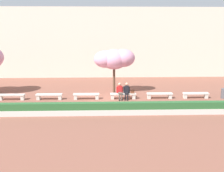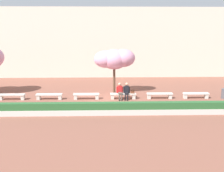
% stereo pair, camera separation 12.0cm
% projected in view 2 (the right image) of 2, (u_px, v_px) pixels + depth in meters
% --- Properties ---
extents(ground_plane, '(100.00, 100.00, 0.00)m').
position_uv_depth(ground_plane, '(105.00, 99.00, 20.49)').
color(ground_plane, brown).
extents(building_facade, '(32.77, 4.00, 7.74)m').
position_uv_depth(building_facade, '(104.00, 42.00, 30.85)').
color(building_facade, beige).
rests_on(building_facade, ground).
extents(stone_bench_west_end, '(2.01, 0.44, 0.45)m').
position_uv_depth(stone_bench_west_end, '(12.00, 96.00, 20.22)').
color(stone_bench_west_end, beige).
rests_on(stone_bench_west_end, ground).
extents(stone_bench_near_west, '(2.01, 0.44, 0.45)m').
position_uv_depth(stone_bench_near_west, '(49.00, 96.00, 20.30)').
color(stone_bench_near_west, beige).
rests_on(stone_bench_near_west, ground).
extents(stone_bench_center, '(2.01, 0.44, 0.45)m').
position_uv_depth(stone_bench_center, '(86.00, 95.00, 20.38)').
color(stone_bench_center, beige).
rests_on(stone_bench_center, ground).
extents(stone_bench_near_east, '(2.01, 0.44, 0.45)m').
position_uv_depth(stone_bench_near_east, '(123.00, 95.00, 20.46)').
color(stone_bench_near_east, beige).
rests_on(stone_bench_near_east, ground).
extents(stone_bench_east_end, '(2.01, 0.44, 0.45)m').
position_uv_depth(stone_bench_east_end, '(160.00, 95.00, 20.54)').
color(stone_bench_east_end, beige).
rests_on(stone_bench_east_end, ground).
extents(stone_bench_far_east, '(2.01, 0.44, 0.45)m').
position_uv_depth(stone_bench_far_east, '(196.00, 95.00, 20.63)').
color(stone_bench_far_east, beige).
rests_on(stone_bench_far_east, ground).
extents(person_seated_left, '(0.51, 0.71, 1.29)m').
position_uv_depth(person_seated_left, '(120.00, 90.00, 20.32)').
color(person_seated_left, black).
rests_on(person_seated_left, ground).
extents(person_seated_right, '(0.51, 0.71, 1.29)m').
position_uv_depth(person_seated_right, '(127.00, 90.00, 20.34)').
color(person_seated_right, black).
rests_on(person_seated_right, ground).
extents(handbag, '(0.30, 0.15, 0.34)m').
position_uv_depth(handbag, '(132.00, 92.00, 20.41)').
color(handbag, brown).
rests_on(handbag, stone_bench_near_east).
extents(cherry_tree_main, '(3.42, 2.07, 3.75)m').
position_uv_depth(cherry_tree_main, '(114.00, 59.00, 21.72)').
color(cherry_tree_main, '#513828').
rests_on(cherry_tree_main, ground).
extents(planter_hedge_foreground, '(21.10, 0.50, 0.80)m').
position_uv_depth(planter_hedge_foreground, '(105.00, 109.00, 16.68)').
color(planter_hedge_foreground, beige).
rests_on(planter_hedge_foreground, ground).
extents(trash_bin, '(0.44, 0.44, 0.78)m').
position_uv_depth(trash_bin, '(224.00, 94.00, 20.61)').
color(trash_bin, '#4C4C51').
rests_on(trash_bin, ground).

